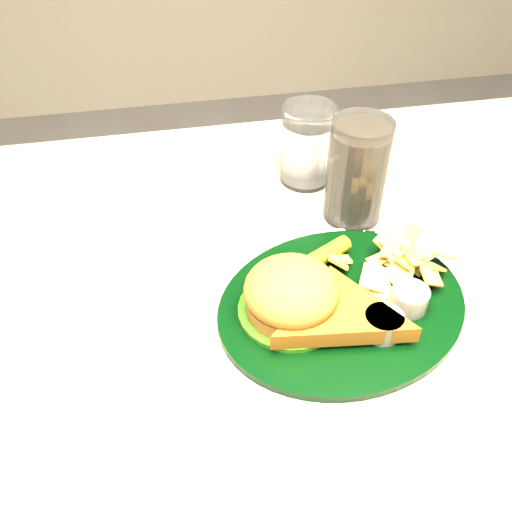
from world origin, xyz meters
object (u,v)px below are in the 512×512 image
Objects in this scene: table at (258,433)px; cola_glass at (357,172)px; dinner_plate at (344,287)px; water_glass at (307,145)px; fork_napkin at (369,262)px.

cola_glass is at bearing 32.83° from table.
dinner_plate is (0.09, -0.07, 0.41)m from table.
cola_glass reaches higher than water_glass.
cola_glass is 0.79× the size of fork_napkin.
fork_napkin is (-0.01, -0.11, -0.07)m from cola_glass.
cola_glass is at bearing -67.57° from water_glass.
cola_glass reaches higher than table.
cola_glass reaches higher than fork_napkin.
fork_napkin is at bearing 30.58° from dinner_plate.
fork_napkin is (0.03, -0.21, -0.06)m from water_glass.
dinner_plate is at bearing -114.51° from fork_napkin.
cola_glass reaches higher than dinner_plate.
water_glass reaches higher than fork_napkin.
water_glass is at bearing 112.43° from cola_glass.
dinner_plate is 0.19m from cola_glass.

